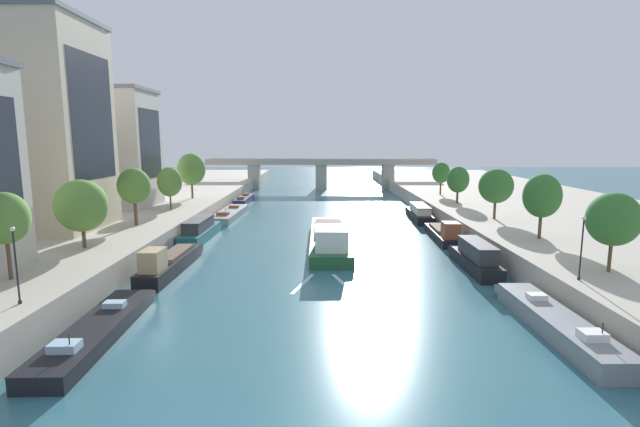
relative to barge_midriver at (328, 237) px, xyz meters
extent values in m
cube|color=#B7AD9E|center=(-36.02, 16.41, 0.24)|extent=(36.00, 170.00, 2.57)
cube|color=#B7AD9E|center=(34.24, 16.41, 0.24)|extent=(36.00, 170.00, 2.57)
cube|color=#235633|center=(0.00, 1.07, -0.42)|extent=(4.52, 23.51, 1.25)
cube|color=#235633|center=(-0.04, 13.16, -0.30)|extent=(4.22, 1.27, 0.99)
cube|color=#235633|center=(0.00, 1.07, 0.23)|extent=(4.61, 23.51, 0.06)
cube|color=white|center=(0.02, -6.92, 1.37)|extent=(3.35, 4.71, 2.21)
cube|color=black|center=(0.01, -4.56, 1.70)|extent=(2.66, 0.04, 0.62)
cube|color=brown|center=(-0.01, 3.41, 0.44)|extent=(3.50, 12.23, 0.36)
cylinder|color=#232328|center=(0.69, -5.98, 0.81)|extent=(0.07, 0.07, 1.10)
cube|color=#A5D1DB|center=(0.92, -14.97, -1.03)|extent=(2.02, 5.86, 0.03)
cube|color=#A5D1DB|center=(-2.68, -14.99, -1.03)|extent=(1.98, 5.87, 0.03)
cube|color=black|center=(-15.43, -26.54, -0.56)|extent=(3.19, 13.78, 0.97)
cube|color=black|center=(-15.64, -19.34, -0.46)|extent=(2.70, 1.29, 0.85)
cube|color=black|center=(-15.43, -26.54, -0.05)|extent=(3.25, 13.78, 0.06)
cube|color=#9EBCD6|center=(-15.52, -23.52, 0.18)|extent=(1.43, 0.94, 0.40)
cube|color=#9EBCD6|center=(-15.32, -30.38, 0.22)|extent=(1.57, 1.14, 0.48)
cylinder|color=#232328|center=(-14.90, -30.64, 0.53)|extent=(0.07, 0.07, 1.10)
cube|color=black|center=(-15.51, -11.06, -0.40)|extent=(2.68, 12.96, 1.29)
cube|color=black|center=(-15.30, -4.26, -0.27)|extent=(2.21, 1.33, 1.01)
cube|color=black|center=(-15.51, -11.06, 0.27)|extent=(2.72, 12.96, 0.06)
cube|color=tan|center=(-15.64, -15.44, 1.24)|extent=(1.79, 2.63, 1.87)
cube|color=black|center=(-15.60, -14.14, 1.52)|extent=(1.37, 0.07, 0.52)
cube|color=brown|center=(-15.47, -9.77, 0.48)|extent=(1.99, 6.76, 0.36)
cylinder|color=#232328|center=(-15.28, -14.93, 0.85)|extent=(0.07, 0.07, 1.10)
cube|color=#23666B|center=(-16.41, 3.67, -0.40)|extent=(2.85, 11.71, 1.30)
cube|color=#23666B|center=(-16.26, 9.84, -0.27)|extent=(2.46, 1.33, 1.02)
cube|color=#23666B|center=(-16.41, 3.67, 0.28)|extent=(2.90, 11.71, 0.06)
cube|color=#38383D|center=(-16.43, 3.09, 1.01)|extent=(2.28, 7.51, 1.40)
cube|color=#4C4C51|center=(-16.43, 3.09, 1.75)|extent=(2.44, 7.73, 0.08)
cylinder|color=#232328|center=(-16.12, 0.17, 0.86)|extent=(0.07, 0.07, 1.10)
cube|color=gray|center=(-15.96, 20.86, -0.53)|extent=(3.92, 15.92, 1.03)
cube|color=gray|center=(-15.64, 29.11, -0.43)|extent=(3.20, 1.34, 0.88)
cube|color=gray|center=(-15.96, 20.86, 0.01)|extent=(3.99, 15.92, 0.06)
cube|color=#9E5133|center=(-15.83, 24.34, 0.24)|extent=(1.69, 0.96, 0.40)
cube|color=#9E5133|center=(-16.13, 16.44, 0.28)|extent=(1.87, 1.17, 0.48)
cylinder|color=#232328|center=(-15.64, 16.11, 0.59)|extent=(0.07, 0.07, 1.10)
cube|color=#1E284C|center=(-16.25, 37.60, -0.41)|extent=(2.35, 12.39, 1.27)
cube|color=#1E284C|center=(-16.20, 44.14, -0.28)|extent=(2.16, 1.28, 1.01)
cube|color=#1E284C|center=(-16.25, 37.60, 0.26)|extent=(2.39, 12.39, 0.06)
cube|color=#9E5133|center=(-16.23, 40.33, 0.49)|extent=(1.14, 0.91, 0.40)
cube|color=#9E5133|center=(-16.27, 34.14, 0.53)|extent=(1.25, 1.11, 0.48)
cylinder|color=#232328|center=(-15.93, 33.89, 0.84)|extent=(0.07, 0.07, 1.10)
cube|color=gray|center=(14.40, -25.65, -0.43)|extent=(2.69, 13.68, 1.23)
cube|color=gray|center=(14.31, -18.48, -0.31)|extent=(2.40, 1.29, 0.98)
cube|color=gray|center=(14.40, -25.65, 0.22)|extent=(2.74, 13.68, 0.06)
cube|color=white|center=(14.36, -22.65, 0.45)|extent=(1.26, 0.92, 0.40)
cube|color=white|center=(14.46, -29.47, 0.49)|extent=(1.39, 1.12, 0.48)
cylinder|color=#232328|center=(14.84, -29.74, 0.80)|extent=(0.07, 0.07, 1.10)
cube|color=black|center=(14.01, -10.32, -0.42)|extent=(2.25, 10.16, 1.25)
cube|color=black|center=(14.02, -4.90, -0.29)|extent=(2.11, 1.27, 1.00)
cube|color=black|center=(14.01, -10.32, 0.24)|extent=(2.29, 10.16, 0.06)
cube|color=#38383D|center=(14.01, -10.83, 1.01)|extent=(1.84, 6.50, 1.49)
cube|color=#4C4C51|center=(14.01, -10.83, 1.79)|extent=(1.97, 6.70, 0.08)
cylinder|color=#232328|center=(14.33, -13.37, 0.82)|extent=(0.07, 0.07, 1.10)
cube|color=black|center=(14.53, 3.83, -0.56)|extent=(2.99, 11.94, 0.97)
cube|color=black|center=(14.77, 10.10, -0.47)|extent=(2.46, 1.30, 0.84)
cube|color=black|center=(14.53, 3.83, -0.05)|extent=(3.04, 11.94, 0.06)
cube|color=#9E5133|center=(14.38, -0.20, 0.91)|extent=(2.00, 2.44, 1.87)
cube|color=black|center=(14.42, 1.00, 1.19)|extent=(1.53, 0.09, 0.52)
cube|color=brown|center=(14.58, 5.01, 0.16)|extent=(2.22, 6.23, 0.36)
cylinder|color=#232328|center=(14.78, 0.26, 0.53)|extent=(0.07, 0.07, 1.10)
cube|color=black|center=(14.59, 18.64, -0.44)|extent=(3.00, 12.34, 1.21)
cube|color=black|center=(14.83, 25.11, -0.32)|extent=(2.46, 1.34, 0.97)
cube|color=black|center=(14.59, 18.64, 0.20)|extent=(3.05, 12.34, 0.06)
cube|color=beige|center=(14.56, 18.03, 0.78)|extent=(2.38, 7.91, 1.10)
cube|color=#4C4C51|center=(14.56, 18.03, 1.37)|extent=(2.54, 8.16, 0.08)
cylinder|color=#232328|center=(14.83, 14.95, 0.78)|extent=(0.07, 0.07, 1.10)
cylinder|color=brown|center=(-23.62, -21.97, 3.26)|extent=(0.28, 0.28, 3.49)
ellipsoid|color=#568438|center=(-23.62, -21.97, 6.03)|extent=(3.31, 3.31, 3.72)
cylinder|color=brown|center=(-23.21, -12.01, 2.86)|extent=(0.33, 0.33, 2.67)
ellipsoid|color=#568438|center=(-23.21, -12.01, 5.52)|extent=(4.66, 4.66, 4.83)
cylinder|color=brown|center=(-22.91, -0.26, 3.28)|extent=(0.40, 0.40, 3.52)
ellipsoid|color=#568438|center=(-22.91, -0.26, 6.18)|extent=(3.78, 3.78, 4.14)
cylinder|color=brown|center=(-22.75, 12.29, 2.95)|extent=(0.24, 0.24, 2.85)
ellipsoid|color=#568438|center=(-22.75, 12.29, 5.53)|extent=(3.50, 3.50, 4.21)
cylinder|color=brown|center=(-23.19, 25.55, 3.27)|extent=(0.35, 0.35, 3.51)
ellipsoid|color=#568438|center=(-23.19, 25.55, 6.52)|extent=(4.75, 4.75, 5.41)
cylinder|color=brown|center=(21.01, -20.01, 3.01)|extent=(0.27, 0.27, 2.98)
ellipsoid|color=#336B2D|center=(21.01, -20.01, 5.61)|extent=(3.86, 3.86, 4.06)
cylinder|color=brown|center=(21.30, -7.82, 3.12)|extent=(0.33, 0.33, 3.19)
ellipsoid|color=#336B2D|center=(21.30, -7.82, 5.93)|extent=(3.74, 3.74, 4.44)
cylinder|color=brown|center=(21.14, 4.30, 3.02)|extent=(0.33, 0.33, 3.00)
ellipsoid|color=#336B2D|center=(21.14, 4.30, 5.72)|extent=(4.27, 4.27, 4.36)
cylinder|color=brown|center=(20.62, 18.98, 2.84)|extent=(0.34, 0.34, 2.64)
ellipsoid|color=#336B2D|center=(20.62, 18.98, 5.29)|extent=(3.46, 3.46, 4.12)
cylinder|color=brown|center=(21.01, 31.05, 3.00)|extent=(0.29, 0.29, 2.96)
ellipsoid|color=#336B2D|center=(21.01, 31.05, 5.52)|extent=(3.20, 3.20, 3.79)
cylinder|color=black|center=(-19.73, -27.10, 3.80)|extent=(0.11, 0.11, 4.56)
sphere|color=#EAE5C6|center=(-19.73, -27.10, 6.22)|extent=(0.28, 0.28, 0.28)
cylinder|color=black|center=(-19.73, -27.10, 1.62)|extent=(0.22, 0.22, 0.20)
cylinder|color=black|center=(17.59, -22.10, 3.71)|extent=(0.11, 0.11, 4.39)
sphere|color=#EAE5C6|center=(17.59, -22.10, 6.05)|extent=(0.28, 0.28, 0.28)
cylinder|color=black|center=(17.59, -22.10, 1.62)|extent=(0.22, 0.22, 0.20)
cube|color=beige|center=(-32.02, -2.09, 12.87)|extent=(11.52, 11.88, 22.69)
cube|color=#565B66|center=(-32.02, -2.09, 24.46)|extent=(11.87, 12.24, 0.50)
cube|color=#232833|center=(-26.24, -2.09, 14.00)|extent=(0.04, 9.51, 13.61)
cube|color=#BCB2A8|center=(-32.02, 16.07, 10.03)|extent=(11.02, 10.30, 17.02)
cube|color=slate|center=(-32.02, 16.07, 18.79)|extent=(11.36, 10.61, 0.50)
cube|color=#232833|center=(-26.49, 16.07, 10.88)|extent=(0.04, 8.24, 10.21)
cube|color=#9E998E|center=(-0.89, 65.43, 5.51)|extent=(58.26, 4.40, 0.60)
cube|color=#9E998E|center=(-0.89, 63.43, 6.26)|extent=(58.26, 0.30, 0.90)
cube|color=#9E998E|center=(-0.89, 67.43, 6.26)|extent=(58.26, 0.30, 0.90)
cube|color=#9E998E|center=(-18.02, 65.43, 2.08)|extent=(2.80, 3.60, 6.25)
cube|color=#9E998E|center=(-0.89, 65.43, 2.08)|extent=(2.80, 3.60, 6.25)
cube|color=#9E998E|center=(16.24, 65.43, 2.08)|extent=(2.80, 3.60, 6.25)
camera|label=1|loc=(-1.16, -54.93, 11.58)|focal=26.39mm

